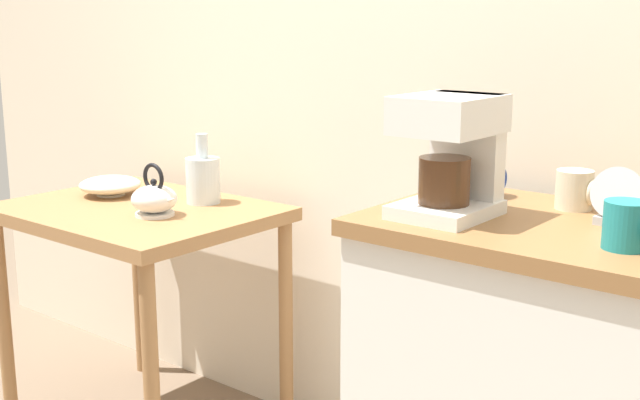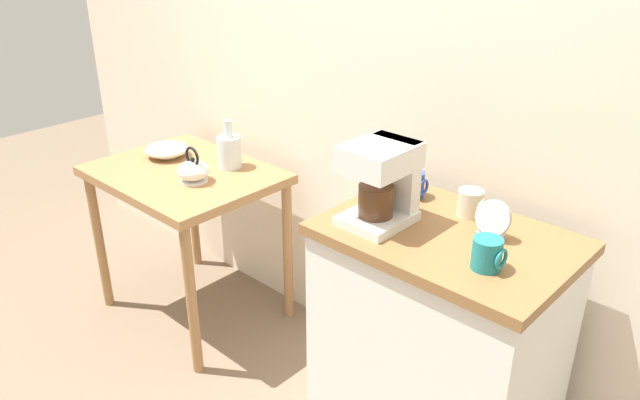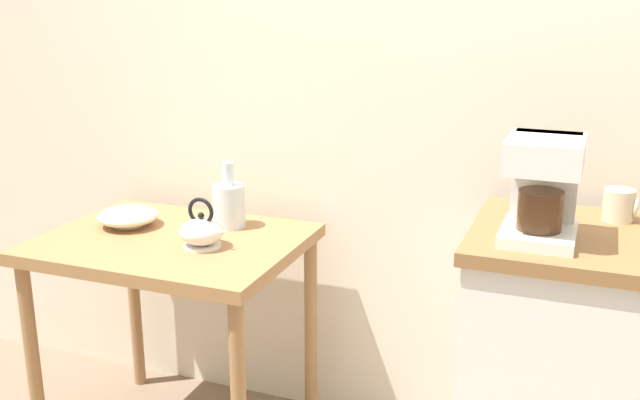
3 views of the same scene
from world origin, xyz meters
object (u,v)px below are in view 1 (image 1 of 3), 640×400
at_px(glass_carafe_vase, 203,178).
at_px(mug_blue, 486,178).
at_px(teakettle, 155,199).
at_px(table_clock, 617,200).
at_px(coffee_maker, 453,150).
at_px(mug_dark_teal, 627,225).
at_px(bowl_stoneware, 110,185).
at_px(mug_small_cream, 575,190).

xyz_separation_m(glass_carafe_vase, mug_blue, (0.96, 0.02, 0.12)).
relative_size(teakettle, mug_blue, 1.81).
relative_size(teakettle, glass_carafe_vase, 0.75).
bearing_deg(table_clock, coffee_maker, -157.09).
bearing_deg(mug_dark_teal, glass_carafe_vase, 170.63).
distance_m(glass_carafe_vase, mug_blue, 0.97).
xyz_separation_m(bowl_stoneware, mug_dark_teal, (1.69, -0.11, 0.16)).
relative_size(mug_small_cream, table_clock, 0.73).
distance_m(mug_small_cream, mug_blue, 0.22).
distance_m(glass_carafe_vase, coffee_maker, 1.03).
relative_size(teakettle, coffee_maker, 0.63).
height_order(bowl_stoneware, mug_dark_teal, mug_dark_teal).
relative_size(coffee_maker, mug_blue, 2.88).
height_order(teakettle, coffee_maker, coffee_maker).
bearing_deg(mug_dark_teal, mug_blue, 149.06).
relative_size(mug_small_cream, mug_blue, 0.98).
height_order(bowl_stoneware, teakettle, teakettle).
distance_m(bowl_stoneware, mug_small_cream, 1.51).
bearing_deg(mug_dark_teal, coffee_maker, 174.84).
relative_size(teakettle, table_clock, 1.35).
distance_m(bowl_stoneware, coffee_maker, 1.33).
distance_m(bowl_stoneware, mug_dark_teal, 1.70).
xyz_separation_m(glass_carafe_vase, mug_small_cream, (1.18, 0.03, 0.11)).
height_order(teakettle, mug_small_cream, mug_small_cream).
xyz_separation_m(teakettle, mug_small_cream, (1.16, 0.24, 0.14)).
xyz_separation_m(bowl_stoneware, mug_small_cream, (1.49, 0.14, 0.16)).
xyz_separation_m(coffee_maker, mug_dark_teal, (0.39, -0.04, -0.10)).
relative_size(glass_carafe_vase, mug_blue, 2.41).
height_order(bowl_stoneware, table_clock, table_clock).
xyz_separation_m(glass_carafe_vase, coffee_maker, (0.99, -0.19, 0.21)).
height_order(glass_carafe_vase, table_clock, table_clock).
bearing_deg(table_clock, mug_blue, 166.09).
height_order(glass_carafe_vase, mug_dark_teal, mug_dark_teal).
xyz_separation_m(mug_dark_teal, mug_blue, (-0.42, 0.25, -0.00)).
bearing_deg(coffee_maker, glass_carafe_vase, 169.00).
bearing_deg(mug_small_cream, mug_blue, -179.10).
xyz_separation_m(coffee_maker, table_clock, (0.31, 0.13, -0.09)).
height_order(coffee_maker, mug_dark_teal, coffee_maker).
distance_m(coffee_maker, table_clock, 0.35).
bearing_deg(mug_small_cream, mug_dark_teal, -51.72).
bearing_deg(teakettle, glass_carafe_vase, 95.29).
bearing_deg(glass_carafe_vase, coffee_maker, -11.00).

